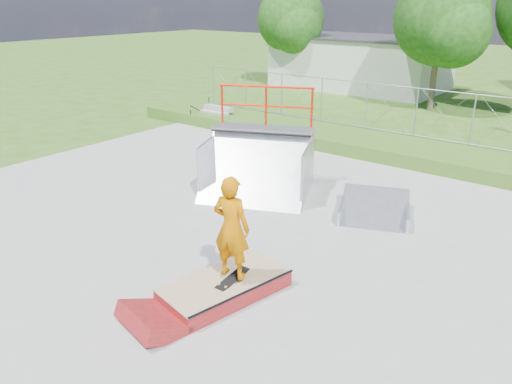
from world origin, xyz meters
TOP-DOWN VIEW (x-y plane):
  - ground at (0.00, 0.00)m, footprint 120.00×120.00m
  - concrete_pad at (0.00, 0.00)m, footprint 20.00×16.00m
  - grass_berm at (0.00, 9.50)m, footprint 24.00×3.00m
  - grind_box at (0.94, -1.29)m, footprint 1.65×2.62m
  - quarter_pipe at (-1.81, 3.26)m, footprint 3.69×3.46m
  - flat_bank_ramp at (1.60, 3.81)m, footprint 2.27×2.33m
  - skateboard at (1.08, -1.23)m, footprint 0.22×0.79m
  - skater at (1.08, -1.23)m, footprint 0.79×0.60m
  - concrete_stairs at (-8.50, 8.70)m, footprint 1.50×1.60m
  - chain_link_fence at (0.00, 10.50)m, footprint 20.00×0.06m
  - utility_building_flat at (-8.00, 22.00)m, footprint 10.00×6.00m
  - tree_left_near at (-1.75, 17.83)m, footprint 4.76×4.48m
  - tree_left_far at (-11.77, 19.85)m, footprint 4.42×4.16m

SIDE VIEW (x-z plane):
  - ground at x=0.00m, z-range 0.00..0.00m
  - concrete_pad at x=0.00m, z-range 0.00..0.04m
  - grind_box at x=0.94m, z-range 0.00..0.36m
  - grass_berm at x=0.00m, z-range 0.00..0.50m
  - flat_bank_ramp at x=1.60m, z-range 0.00..0.52m
  - concrete_stairs at x=-8.50m, z-range 0.00..0.80m
  - skateboard at x=1.08m, z-range 0.34..0.47m
  - skater at x=1.08m, z-range 0.40..2.37m
  - chain_link_fence at x=0.00m, z-range 0.50..2.30m
  - quarter_pipe at x=-1.81m, z-range 0.00..2.94m
  - utility_building_flat at x=-8.00m, z-range 0.00..3.00m
  - tree_left_far at x=-11.77m, z-range 0.85..7.02m
  - tree_left_near at x=-1.75m, z-range 0.91..7.56m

